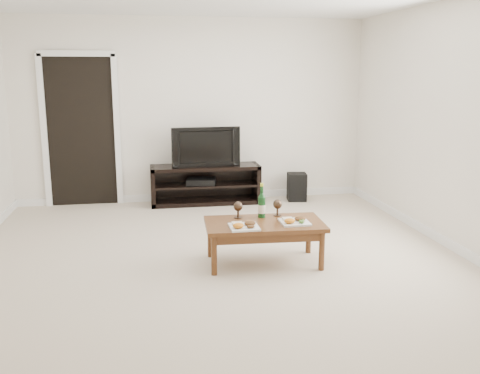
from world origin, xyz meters
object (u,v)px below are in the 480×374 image
object	(u,v)px
coffee_table	(264,243)
television	(205,146)
media_console	(205,184)
subwoofer	(297,187)

from	to	relation	value
coffee_table	television	bearing A→B (deg)	96.69
television	media_console	bearing A→B (deg)	0.00
media_console	subwoofer	bearing A→B (deg)	-2.33
media_console	subwoofer	distance (m)	1.34
media_console	subwoofer	world-z (taller)	media_console
television	subwoofer	bearing A→B (deg)	-5.85
subwoofer	coffee_table	bearing A→B (deg)	-104.11
media_console	television	distance (m)	0.55
television	subwoofer	size ratio (longest dim) A/B	2.40
media_console	television	world-z (taller)	television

